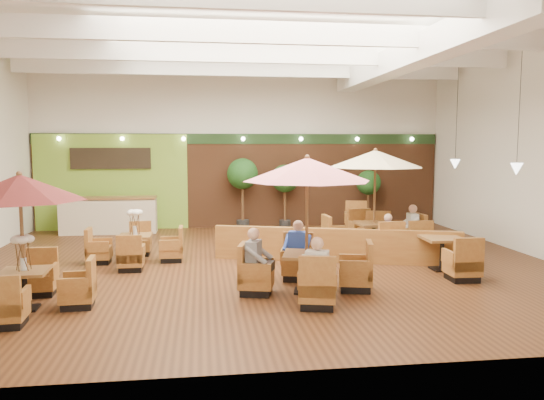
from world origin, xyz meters
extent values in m
plane|color=#381E0F|center=(0.00, 0.00, 0.00)|extent=(14.00, 14.00, 0.00)
cube|color=silver|center=(0.00, 6.00, 2.75)|extent=(14.00, 0.04, 5.50)
cube|color=silver|center=(0.00, -6.00, 2.75)|extent=(14.00, 0.04, 5.50)
cube|color=silver|center=(7.00, 0.00, 2.75)|extent=(0.04, 12.00, 5.50)
cube|color=white|center=(0.00, 0.00, 5.50)|extent=(14.00, 12.00, 0.04)
cube|color=brown|center=(0.00, 5.94, 1.60)|extent=(13.90, 0.10, 3.20)
cube|color=#1E3819|center=(0.00, 5.93, 3.05)|extent=(13.90, 0.12, 0.35)
cube|color=#7AA931|center=(-4.40, 5.88, 1.60)|extent=(5.00, 0.08, 3.20)
cube|color=black|center=(-4.40, 5.80, 2.40)|extent=(2.60, 0.08, 0.70)
cube|color=white|center=(3.50, 0.00, 4.95)|extent=(0.60, 11.00, 0.60)
cube|color=white|center=(0.00, -1.30, 5.15)|extent=(13.60, 0.12, 0.45)
cube|color=white|center=(0.00, 1.30, 5.15)|extent=(13.60, 0.12, 0.45)
cube|color=white|center=(0.00, 4.00, 5.15)|extent=(13.60, 0.12, 0.45)
cylinder|color=black|center=(5.80, -1.00, 3.90)|extent=(0.01, 0.01, 3.20)
cone|color=white|center=(5.80, -1.00, 2.30)|extent=(0.28, 0.28, 0.28)
cylinder|color=black|center=(5.80, 2.00, 3.90)|extent=(0.01, 0.01, 3.20)
cone|color=white|center=(5.80, 2.00, 2.30)|extent=(0.28, 0.28, 0.28)
sphere|color=#FFEAC6|center=(-6.00, 5.70, 3.05)|extent=(0.14, 0.14, 0.14)
sphere|color=#FFEAC6|center=(-4.00, 5.70, 3.05)|extent=(0.14, 0.14, 0.14)
sphere|color=#FFEAC6|center=(-2.00, 5.70, 3.05)|extent=(0.14, 0.14, 0.14)
sphere|color=#FFEAC6|center=(0.00, 5.70, 3.05)|extent=(0.14, 0.14, 0.14)
sphere|color=#FFEAC6|center=(2.00, 5.70, 3.05)|extent=(0.14, 0.14, 0.14)
sphere|color=#FFEAC6|center=(4.00, 5.70, 3.05)|extent=(0.14, 0.14, 0.14)
sphere|color=#FFEAC6|center=(6.00, 5.70, 3.05)|extent=(0.14, 0.14, 0.14)
cube|color=beige|center=(-4.40, 5.10, 0.55)|extent=(3.00, 0.70, 1.10)
cube|color=brown|center=(-4.40, 5.10, 1.15)|extent=(3.00, 0.75, 0.06)
cube|color=brown|center=(1.79, 0.04, 0.41)|extent=(5.78, 1.92, 0.83)
cube|color=brown|center=(-4.49, -2.89, 0.67)|extent=(0.83, 0.83, 0.06)
cylinder|color=black|center=(-4.49, -2.89, 0.34)|extent=(0.09, 0.09, 0.61)
cube|color=black|center=(-4.49, -2.89, 0.02)|extent=(0.44, 0.44, 0.04)
cube|color=brown|center=(-4.49, -3.77, 0.28)|extent=(0.60, 0.60, 0.30)
cube|color=brown|center=(-4.23, -3.76, 0.46)|extent=(0.10, 0.51, 0.26)
cube|color=black|center=(-4.49, -3.77, 0.06)|extent=(0.54, 0.54, 0.13)
cube|color=brown|center=(-4.49, -2.01, 0.28)|extent=(0.60, 0.60, 0.30)
cube|color=brown|center=(-4.48, -1.77, 0.56)|extent=(0.58, 0.12, 0.65)
cube|color=brown|center=(-4.23, -2.00, 0.46)|extent=(0.10, 0.51, 0.26)
cube|color=brown|center=(-4.76, -2.02, 0.46)|extent=(0.10, 0.51, 0.26)
cube|color=black|center=(-4.49, -2.01, 0.06)|extent=(0.54, 0.54, 0.13)
cube|color=brown|center=(-3.61, -2.89, 0.28)|extent=(0.60, 0.60, 0.30)
cube|color=brown|center=(-3.85, -2.88, 0.56)|extent=(0.12, 0.58, 0.65)
cube|color=brown|center=(-3.60, -3.16, 0.46)|extent=(0.51, 0.10, 0.26)
cube|color=brown|center=(-3.63, -2.62, 0.46)|extent=(0.51, 0.10, 0.26)
cube|color=black|center=(-3.61, -2.89, 0.06)|extent=(0.54, 0.54, 0.13)
cylinder|color=brown|center=(-4.49, -2.89, 1.16)|extent=(0.06, 0.06, 2.32)
cone|color=#541A18|center=(-4.49, -2.89, 2.14)|extent=(2.23, 2.23, 0.45)
sphere|color=brown|center=(-4.49, -2.89, 2.37)|extent=(0.10, 0.10, 0.10)
cylinder|color=silver|center=(-4.49, -2.89, 0.81)|extent=(0.10, 0.10, 0.22)
cube|color=brown|center=(0.58, -2.47, 0.74)|extent=(1.06, 1.06, 0.06)
cylinder|color=black|center=(0.58, -2.47, 0.38)|extent=(0.10, 0.10, 0.68)
cube|color=black|center=(0.58, -2.47, 0.02)|extent=(0.56, 0.56, 0.04)
cube|color=brown|center=(0.58, -3.45, 0.31)|extent=(0.77, 0.77, 0.33)
cube|color=brown|center=(0.64, -3.71, 0.62)|extent=(0.64, 0.25, 0.72)
cube|color=brown|center=(0.29, -3.38, 0.51)|extent=(0.21, 0.57, 0.29)
cube|color=brown|center=(0.87, -3.52, 0.51)|extent=(0.21, 0.57, 0.29)
cube|color=black|center=(0.58, -3.45, 0.07)|extent=(0.68, 0.68, 0.14)
cube|color=brown|center=(0.58, -1.49, 0.31)|extent=(0.77, 0.77, 0.33)
cube|color=brown|center=(0.52, -1.23, 0.62)|extent=(0.64, 0.25, 0.72)
cube|color=brown|center=(0.87, -1.56, 0.51)|extent=(0.21, 0.57, 0.29)
cube|color=brown|center=(0.29, -1.42, 0.51)|extent=(0.21, 0.57, 0.29)
cube|color=black|center=(0.58, -1.49, 0.07)|extent=(0.68, 0.68, 0.14)
cube|color=brown|center=(-0.40, -2.47, 0.31)|extent=(0.77, 0.77, 0.33)
cube|color=brown|center=(-0.14, -2.41, 0.62)|extent=(0.25, 0.64, 0.72)
cube|color=brown|center=(-0.33, -2.18, 0.51)|extent=(0.57, 0.21, 0.29)
cube|color=brown|center=(-0.47, -2.76, 0.51)|extent=(0.57, 0.21, 0.29)
cube|color=black|center=(-0.40, -2.47, 0.07)|extent=(0.68, 0.68, 0.14)
cube|color=brown|center=(1.56, -2.47, 0.31)|extent=(0.77, 0.77, 0.33)
cube|color=brown|center=(1.30, -2.54, 0.62)|extent=(0.25, 0.64, 0.72)
cube|color=brown|center=(1.49, -2.76, 0.51)|extent=(0.57, 0.21, 0.29)
cube|color=brown|center=(1.63, -2.18, 0.51)|extent=(0.57, 0.21, 0.29)
cube|color=black|center=(1.56, -2.47, 0.07)|extent=(0.68, 0.68, 0.14)
cylinder|color=brown|center=(0.58, -2.47, 1.29)|extent=(0.06, 0.06, 2.57)
cone|color=#EC727A|center=(0.58, -2.47, 2.39)|extent=(2.47, 2.47, 0.45)
sphere|color=brown|center=(0.58, -2.47, 2.62)|extent=(0.10, 0.10, 0.10)
cube|color=brown|center=(3.11, 1.05, 0.77)|extent=(0.95, 0.95, 0.06)
cylinder|color=black|center=(3.11, 1.05, 0.40)|extent=(0.11, 0.11, 0.71)
cube|color=black|center=(3.11, 1.05, 0.02)|extent=(0.50, 0.50, 0.04)
cube|color=brown|center=(3.11, 0.03, 0.32)|extent=(0.69, 0.69, 0.34)
cube|color=brown|center=(3.09, -0.25, 0.64)|extent=(0.67, 0.14, 0.75)
cube|color=brown|center=(2.80, 0.02, 0.53)|extent=(0.11, 0.59, 0.30)
cube|color=brown|center=(3.42, 0.05, 0.53)|extent=(0.11, 0.59, 0.30)
cube|color=black|center=(3.11, 0.03, 0.07)|extent=(0.61, 0.61, 0.15)
cube|color=brown|center=(3.11, 2.06, 0.32)|extent=(0.69, 0.69, 0.34)
cube|color=brown|center=(3.12, 2.34, 0.64)|extent=(0.67, 0.14, 0.75)
cube|color=brown|center=(3.42, 2.08, 0.53)|extent=(0.11, 0.59, 0.30)
cube|color=brown|center=(2.80, 2.05, 0.53)|extent=(0.11, 0.59, 0.30)
cube|color=black|center=(3.11, 2.06, 0.07)|extent=(0.61, 0.61, 0.15)
cube|color=brown|center=(2.09, 1.05, 0.32)|extent=(0.69, 0.69, 0.34)
cube|color=brown|center=(2.37, 1.03, 0.64)|extent=(0.14, 0.67, 0.75)
cube|color=brown|center=(2.08, 1.36, 0.53)|extent=(0.59, 0.11, 0.30)
cube|color=brown|center=(2.10, 0.74, 0.53)|extent=(0.59, 0.11, 0.30)
cube|color=black|center=(2.09, 1.05, 0.07)|extent=(0.61, 0.61, 0.15)
cube|color=brown|center=(4.12, 1.05, 0.32)|extent=(0.69, 0.69, 0.34)
cube|color=brown|center=(3.84, 1.06, 0.64)|extent=(0.14, 0.67, 0.75)
cube|color=brown|center=(4.14, 0.74, 0.53)|extent=(0.59, 0.11, 0.30)
cube|color=brown|center=(4.11, 1.36, 0.53)|extent=(0.59, 0.11, 0.30)
cube|color=black|center=(4.12, 1.05, 0.07)|extent=(0.61, 0.61, 0.15)
cylinder|color=brown|center=(3.11, 1.05, 1.34)|extent=(0.06, 0.06, 2.67)
cone|color=beige|center=(3.11, 1.05, 2.49)|extent=(2.57, 2.57, 0.45)
sphere|color=brown|center=(3.11, 1.05, 2.72)|extent=(0.10, 0.10, 0.10)
cube|color=brown|center=(-3.04, 0.64, 0.65)|extent=(0.77, 0.77, 0.05)
cylinder|color=black|center=(-3.04, 0.64, 0.34)|extent=(0.09, 0.09, 0.60)
cube|color=black|center=(-3.04, 0.64, 0.02)|extent=(0.41, 0.41, 0.04)
cube|color=brown|center=(-3.04, -0.22, 0.27)|extent=(0.56, 0.56, 0.29)
cube|color=brown|center=(-3.04, -0.46, 0.54)|extent=(0.56, 0.09, 0.63)
cube|color=brown|center=(-3.30, -0.22, 0.45)|extent=(0.07, 0.50, 0.25)
cube|color=brown|center=(-2.77, -0.22, 0.45)|extent=(0.07, 0.50, 0.25)
cube|color=black|center=(-3.04, -0.22, 0.06)|extent=(0.50, 0.50, 0.13)
cube|color=brown|center=(-3.04, 1.50, 0.27)|extent=(0.56, 0.56, 0.29)
cube|color=brown|center=(-3.04, 1.73, 0.54)|extent=(0.56, 0.09, 0.63)
cube|color=brown|center=(-2.77, 1.50, 0.45)|extent=(0.07, 0.50, 0.25)
cube|color=brown|center=(-3.30, 1.50, 0.45)|extent=(0.07, 0.50, 0.25)
cube|color=black|center=(-3.04, 1.50, 0.06)|extent=(0.50, 0.50, 0.13)
cube|color=brown|center=(-3.90, 0.64, 0.27)|extent=(0.56, 0.56, 0.29)
cube|color=brown|center=(-3.66, 0.64, 0.54)|extent=(0.09, 0.56, 0.63)
cube|color=brown|center=(-3.90, 0.90, 0.45)|extent=(0.50, 0.07, 0.25)
cube|color=brown|center=(-3.90, 0.38, 0.45)|extent=(0.50, 0.07, 0.25)
cube|color=black|center=(-3.90, 0.64, 0.06)|extent=(0.50, 0.50, 0.13)
cube|color=brown|center=(-2.17, 0.64, 0.27)|extent=(0.56, 0.56, 0.29)
cube|color=brown|center=(-2.41, 0.64, 0.54)|extent=(0.09, 0.56, 0.63)
cube|color=brown|center=(-2.18, 0.38, 0.45)|extent=(0.50, 0.07, 0.25)
cube|color=brown|center=(-2.17, 0.90, 0.45)|extent=(0.50, 0.07, 0.25)
cube|color=black|center=(-2.17, 0.64, 0.06)|extent=(0.50, 0.50, 0.13)
cylinder|color=silver|center=(-3.04, 0.64, 0.79)|extent=(0.10, 0.10, 0.22)
cube|color=brown|center=(4.02, -1.08, 0.73)|extent=(0.88, 0.88, 0.06)
cylinder|color=black|center=(4.02, -1.08, 0.38)|extent=(0.10, 0.10, 0.67)
cube|color=black|center=(4.02, -1.08, 0.02)|extent=(0.47, 0.47, 0.04)
cube|color=brown|center=(4.02, -2.05, 0.30)|extent=(0.64, 0.64, 0.32)
cube|color=brown|center=(4.02, -2.31, 0.61)|extent=(0.63, 0.12, 0.71)
cube|color=brown|center=(3.72, -2.04, 0.51)|extent=(0.10, 0.56, 0.28)
cube|color=brown|center=(4.31, -2.05, 0.51)|extent=(0.10, 0.56, 0.28)
cube|color=black|center=(4.02, -2.05, 0.07)|extent=(0.57, 0.57, 0.14)
cube|color=brown|center=(4.02, -0.12, 0.30)|extent=(0.64, 0.64, 0.32)
cube|color=brown|center=(4.01, 0.14, 0.61)|extent=(0.63, 0.12, 0.71)
cube|color=brown|center=(4.31, -0.13, 0.51)|extent=(0.10, 0.56, 0.28)
cube|color=brown|center=(3.72, -0.11, 0.51)|extent=(0.10, 0.56, 0.28)
cube|color=black|center=(4.02, -0.12, 0.07)|extent=(0.57, 0.57, 0.14)
cube|color=brown|center=(3.46, 2.85, 0.79)|extent=(1.16, 1.16, 0.07)
cylinder|color=black|center=(3.46, 2.85, 0.41)|extent=(0.11, 0.11, 0.73)
cube|color=black|center=(3.46, 2.85, 0.02)|extent=(0.61, 0.61, 0.04)
cube|color=brown|center=(3.46, 1.81, 0.33)|extent=(0.84, 0.84, 0.35)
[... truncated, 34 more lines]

